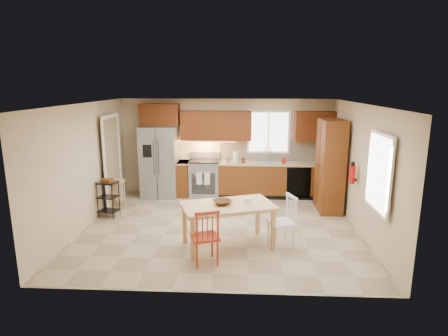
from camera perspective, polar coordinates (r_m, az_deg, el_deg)
floor at (r=7.79m, az=-0.52°, el=-8.93°), size 5.50×5.50×0.00m
ceiling at (r=7.25m, az=-0.56°, el=9.76°), size 5.50×5.00×0.02m
wall_back at (r=9.87m, az=0.33°, el=3.25°), size 5.50×0.02×2.50m
wall_front at (r=5.02m, az=-2.26°, el=-6.18°), size 5.50×0.02×2.50m
wall_left at (r=8.06m, az=-20.44°, el=0.29°), size 0.02×5.00×2.50m
wall_right at (r=7.76m, az=20.18°, el=-0.15°), size 0.02×5.00×2.50m
refrigerator at (r=9.79m, az=-9.76°, el=0.97°), size 0.92×0.75×1.82m
range_stove at (r=9.77m, az=-2.98°, el=-1.60°), size 0.76×0.63×0.92m
base_cabinet_narrow at (r=9.86m, az=-6.16°, el=-1.59°), size 0.30×0.60×0.90m
base_cabinet_run at (r=9.77m, az=7.83°, el=-1.76°), size 2.92×0.60×0.90m
dishwasher at (r=9.56m, az=11.32°, el=-2.22°), size 0.60×0.02×0.78m
backsplash at (r=9.90m, az=7.82°, el=2.72°), size 2.92×0.03×0.55m
upper_over_fridge at (r=9.82m, az=-9.77°, el=8.02°), size 1.00×0.35×0.55m
upper_left_block at (r=9.63m, az=-1.20°, el=6.47°), size 1.80×0.35×0.75m
upper_right_block at (r=9.78m, az=13.66°, el=6.21°), size 1.00×0.35×0.75m
window_back at (r=9.81m, az=6.79°, el=5.46°), size 1.12×0.04×1.12m
sink at (r=9.66m, az=6.78°, el=0.60°), size 0.62×0.46×0.16m
undercab_glow at (r=9.69m, az=-2.98°, el=4.13°), size 1.60×0.30×0.01m
soap_bottle at (r=9.57m, az=9.11°, el=1.24°), size 0.09×0.09×0.19m
paper_towel at (r=9.56m, az=1.74°, el=1.65°), size 0.12×0.12×0.28m
canister_steel at (r=9.57m, az=0.54°, el=1.37°), size 0.11×0.11×0.18m
canister_wood at (r=9.54m, az=2.93°, el=1.19°), size 0.10×0.10×0.14m
pantry at (r=8.85m, az=15.86°, el=0.34°), size 0.50×0.95×2.10m
fire_extinguisher at (r=7.90m, az=18.95°, el=-0.96°), size 0.12×0.12×0.36m
window_right at (r=6.63m, az=22.60°, el=-0.67°), size 0.04×1.02×1.32m
doorway at (r=9.26m, az=-16.76°, el=0.81°), size 0.04×0.95×2.10m
dining_table at (r=6.77m, az=0.60°, el=-8.82°), size 1.80×1.38×0.78m
chair_red at (r=6.16m, az=-2.96°, el=-10.27°), size 0.56×0.56×0.94m
chair_white at (r=6.82m, az=8.70°, el=-8.09°), size 0.56×0.56×0.94m
table_bowl at (r=6.64m, az=-0.26°, el=-5.60°), size 0.41×0.41×0.08m
table_jar at (r=6.72m, az=3.63°, el=-5.14°), size 0.15×0.15×0.14m
bar_stool at (r=9.29m, az=-15.69°, el=-3.71°), size 0.37×0.37×0.65m
utility_cart at (r=8.62m, az=-17.21°, el=-4.51°), size 0.47×0.40×0.81m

